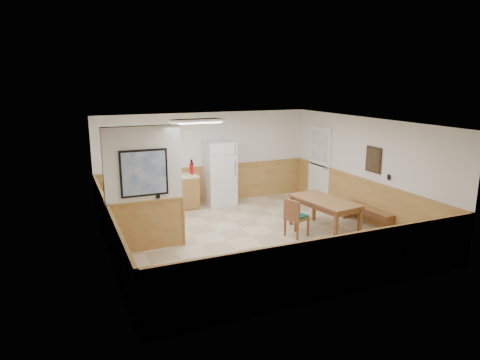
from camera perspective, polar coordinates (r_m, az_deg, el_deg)
name	(u,v)px	position (r m, az deg, el deg)	size (l,w,h in m)	color
ground	(252,236)	(9.47, 1.55, -7.53)	(6.00, 6.00, 0.00)	beige
ceiling	(252,122)	(8.90, 1.65, 7.70)	(6.00, 6.00, 0.02)	silver
back_wall	(206,158)	(11.84, -4.52, 2.94)	(6.00, 0.02, 2.50)	white
right_wall	(365,170)	(10.69, 16.35, 1.32)	(0.02, 6.00, 2.50)	white
left_wall	(106,196)	(8.34, -17.47, -2.03)	(0.02, 6.00, 2.50)	white
wainscot_back	(207,185)	(11.98, -4.43, -0.61)	(6.00, 0.04, 1.00)	tan
wainscot_right	(362,200)	(10.85, 16.01, -2.56)	(0.04, 6.00, 1.00)	tan
wainscot_left	(110,234)	(8.56, -16.99, -6.87)	(0.04, 6.00, 1.00)	tan
partition_wall	(144,190)	(8.63, -12.66, -1.36)	(1.50, 0.20, 2.50)	white
kitchen_counter	(167,193)	(11.38, -9.69, -1.70)	(2.20, 0.61, 1.00)	olive
exterior_door	(319,164)	(12.20, 10.52, 2.11)	(0.07, 1.02, 2.15)	white
kitchen_window	(128,152)	(11.28, -14.68, 3.58)	(0.80, 0.04, 1.00)	white
wall_painting	(373,160)	(10.39, 17.36, 2.61)	(0.04, 0.50, 0.60)	#342115
fluorescent_fixture	(196,121)	(9.83, -5.87, 7.84)	(1.20, 0.30, 0.09)	white
refrigerator	(220,173)	(11.65, -2.70, 0.91)	(0.78, 0.73, 1.75)	white
dining_table	(325,204)	(9.75, 11.21, -3.13)	(1.01, 1.71, 0.75)	#A5783C
dining_bench	(368,212)	(10.46, 16.71, -4.11)	(0.41, 1.48, 0.45)	#A5783C
dining_chair	(294,215)	(9.37, 7.27, -4.67)	(0.67, 0.56, 0.85)	#A5783C
fire_extinguisher	(192,168)	(11.42, -6.46, 1.62)	(0.13, 0.13, 0.40)	#BC0A0C
soap_bottle	(130,175)	(11.06, -14.46, 0.59)	(0.07, 0.07, 0.23)	#1A8F34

